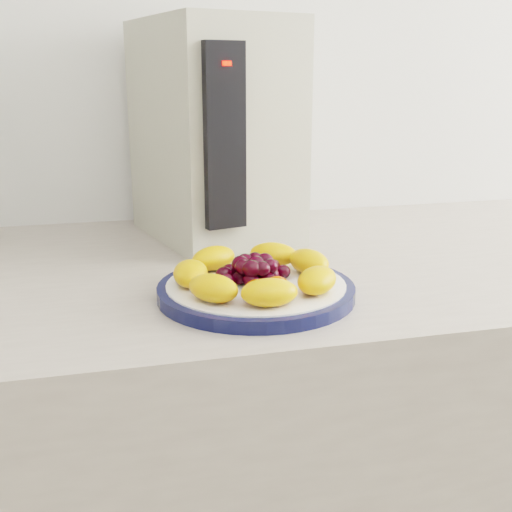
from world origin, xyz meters
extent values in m
cylinder|color=#0E143D|center=(0.11, 1.05, 0.91)|extent=(0.23, 0.23, 0.01)
cylinder|color=white|center=(0.11, 1.05, 0.91)|extent=(0.21, 0.21, 0.02)
cube|color=#ACA792|center=(0.12, 1.36, 1.06)|extent=(0.25, 0.30, 0.33)
cube|color=black|center=(0.11, 1.21, 1.07)|extent=(0.06, 0.03, 0.25)
cube|color=#FF0C05|center=(0.11, 1.20, 1.16)|extent=(0.01, 0.01, 0.01)
ellipsoid|color=orange|center=(0.18, 1.08, 0.93)|extent=(0.06, 0.07, 0.03)
ellipsoid|color=orange|center=(0.15, 1.12, 0.93)|extent=(0.07, 0.07, 0.03)
ellipsoid|color=orange|center=(0.07, 1.12, 0.93)|extent=(0.07, 0.07, 0.03)
ellipsoid|color=orange|center=(0.04, 1.06, 0.93)|extent=(0.05, 0.07, 0.03)
ellipsoid|color=orange|center=(0.05, 1.01, 0.93)|extent=(0.07, 0.07, 0.03)
ellipsoid|color=orange|center=(0.11, 0.98, 0.93)|extent=(0.06, 0.04, 0.03)
ellipsoid|color=orange|center=(0.17, 1.00, 0.93)|extent=(0.07, 0.07, 0.03)
ellipsoid|color=black|center=(0.11, 1.05, 0.93)|extent=(0.02, 0.02, 0.02)
ellipsoid|color=black|center=(0.13, 1.05, 0.93)|extent=(0.02, 0.02, 0.02)
ellipsoid|color=black|center=(0.12, 1.07, 0.93)|extent=(0.02, 0.02, 0.02)
ellipsoid|color=black|center=(0.10, 1.07, 0.93)|extent=(0.02, 0.02, 0.02)
ellipsoid|color=black|center=(0.09, 1.05, 0.93)|extent=(0.02, 0.02, 0.02)
ellipsoid|color=black|center=(0.10, 1.04, 0.93)|extent=(0.02, 0.02, 0.02)
ellipsoid|color=black|center=(0.12, 1.04, 0.93)|extent=(0.02, 0.02, 0.02)
ellipsoid|color=black|center=(0.15, 1.06, 0.93)|extent=(0.02, 0.02, 0.02)
ellipsoid|color=black|center=(0.14, 1.08, 0.93)|extent=(0.02, 0.02, 0.02)
ellipsoid|color=black|center=(0.12, 1.09, 0.93)|extent=(0.02, 0.02, 0.02)
ellipsoid|color=black|center=(0.10, 1.09, 0.93)|extent=(0.02, 0.02, 0.02)
ellipsoid|color=black|center=(0.09, 1.08, 0.93)|extent=(0.02, 0.02, 0.02)
ellipsoid|color=black|center=(0.08, 1.06, 0.93)|extent=(0.02, 0.02, 0.02)
ellipsoid|color=black|center=(0.08, 1.04, 0.93)|extent=(0.02, 0.02, 0.02)
ellipsoid|color=black|center=(0.11, 1.05, 0.94)|extent=(0.02, 0.02, 0.02)
ellipsoid|color=black|center=(0.13, 1.07, 0.94)|extent=(0.02, 0.02, 0.02)
ellipsoid|color=black|center=(0.11, 1.07, 0.94)|extent=(0.02, 0.02, 0.02)
ellipsoid|color=black|center=(0.10, 1.07, 0.94)|extent=(0.02, 0.02, 0.02)
ellipsoid|color=black|center=(0.09, 1.06, 0.94)|extent=(0.02, 0.02, 0.02)
ellipsoid|color=black|center=(0.09, 1.05, 0.94)|extent=(0.02, 0.02, 0.02)
ellipsoid|color=black|center=(0.10, 1.04, 0.94)|extent=(0.02, 0.02, 0.02)
ellipsoid|color=black|center=(0.11, 1.04, 0.94)|extent=(0.02, 0.02, 0.02)
ellipsoid|color=black|center=(0.13, 1.04, 0.94)|extent=(0.02, 0.02, 0.02)
ellipsoid|color=red|center=(0.10, 1.00, 0.93)|extent=(0.03, 0.03, 0.02)
ellipsoid|color=red|center=(0.12, 1.00, 0.93)|extent=(0.04, 0.03, 0.02)
ellipsoid|color=red|center=(0.11, 0.98, 0.93)|extent=(0.04, 0.04, 0.02)
camera|label=1|loc=(-0.06, 0.37, 1.15)|focal=45.00mm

